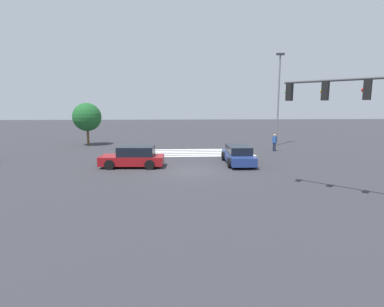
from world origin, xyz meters
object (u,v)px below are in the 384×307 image
(traffic_signal_mast, at_px, (357,108))
(tree_corner_a, at_px, (87,117))
(street_light_pole_a, at_px, (279,92))
(car_1, at_px, (133,157))
(pedestrian, at_px, (274,142))
(car_2, at_px, (238,155))

(traffic_signal_mast, relative_size, tree_corner_a, 1.24)
(traffic_signal_mast, xyz_separation_m, street_light_pole_a, (-3.19, -19.16, 1.48))
(street_light_pole_a, bearing_deg, traffic_signal_mast, 80.54)
(traffic_signal_mast, bearing_deg, car_1, 7.70)
(car_1, distance_m, street_light_pole_a, 18.43)
(car_1, relative_size, pedestrian, 2.73)
(traffic_signal_mast, xyz_separation_m, car_1, (10.79, -8.22, -3.48))
(car_1, relative_size, car_2, 0.95)
(traffic_signal_mast, bearing_deg, street_light_pole_a, -54.46)
(tree_corner_a, bearing_deg, traffic_signal_mast, 130.44)
(traffic_signal_mast, relative_size, car_1, 1.27)
(street_light_pole_a, bearing_deg, car_1, 38.04)
(pedestrian, bearing_deg, traffic_signal_mast, 39.91)
(street_light_pole_a, relative_size, tree_corner_a, 2.12)
(pedestrian, bearing_deg, tree_corner_a, -60.49)
(car_2, bearing_deg, pedestrian, -37.62)
(car_1, relative_size, tree_corner_a, 0.98)
(car_1, xyz_separation_m, car_2, (-7.56, -0.65, -0.03))
(street_light_pole_a, bearing_deg, tree_corner_a, -3.08)
(street_light_pole_a, height_order, tree_corner_a, street_light_pole_a)
(tree_corner_a, bearing_deg, car_1, 118.29)
(street_light_pole_a, xyz_separation_m, tree_corner_a, (20.46, -1.10, -2.62))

